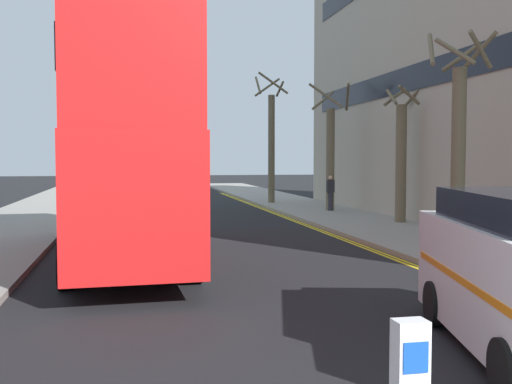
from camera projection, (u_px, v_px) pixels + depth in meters
name	position (u px, v px, depth m)	size (l,w,h in m)	color
sidewalk_right	(404.00, 234.00, 19.78)	(4.00, 80.00, 0.14)	gray
kerb_line_outer	(367.00, 247.00, 17.40)	(0.10, 56.00, 0.01)	yellow
kerb_line_inner	(362.00, 247.00, 17.36)	(0.10, 56.00, 0.01)	yellow
double_decker_bus_away	(125.00, 140.00, 15.14)	(3.09, 10.89, 5.64)	red
pedestrian_far	(330.00, 192.00, 27.93)	(0.34, 0.22, 1.62)	#2D2D38
street_tree_near	(401.00, 158.00, 22.82)	(1.53, 1.52, 5.52)	#6B6047
street_tree_mid	(458.00, 145.00, 15.70)	(1.83, 1.82, 5.81)	#6B6047
street_tree_far	(331.00, 154.00, 28.02)	(2.17, 2.00, 5.85)	#6B6047
street_tree_distant	(271.00, 142.00, 33.03)	(1.64, 1.80, 7.03)	#6B6047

